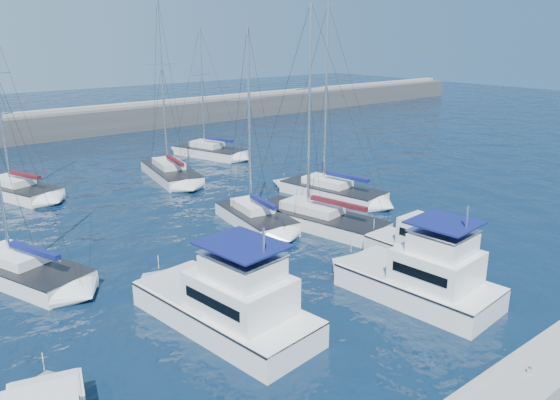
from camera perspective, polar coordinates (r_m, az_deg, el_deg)
ground at (r=28.90m, az=4.56°, el=-8.88°), size 220.00×220.00×0.00m
breakwater at (r=73.85m, az=-24.57°, el=6.57°), size 160.00×6.00×4.45m
dock at (r=23.20m, az=24.48°, el=-16.78°), size 40.00×2.20×0.60m
dock_cleat_centre at (r=22.98m, az=24.62°, el=-15.89°), size 0.16×0.16×0.25m
motor_yacht_port_inner at (r=24.59m, az=-5.26°, el=-10.88°), size 4.81×9.57×4.69m
motor_yacht_stbd_inner at (r=27.78m, az=14.87°, el=-7.98°), size 4.39×7.98×4.69m
motor_yacht_stbd_outer at (r=31.98m, az=14.12°, el=-4.88°), size 2.59×5.45×3.20m
sailboat_mid_a at (r=32.40m, az=-25.45°, el=-6.64°), size 5.74×8.95×13.85m
sailboat_mid_c at (r=37.36m, az=-2.60°, el=-1.82°), size 4.01×7.40×13.43m
sailboat_mid_d at (r=37.10m, az=4.02°, el=-2.01°), size 4.98×9.93×14.76m
sailboat_mid_e at (r=43.61m, az=5.45°, el=0.91°), size 4.45×8.96×15.01m
sailboat_back_a at (r=48.54m, az=-25.78°, el=0.95°), size 5.50×8.39×15.48m
sailboat_back_b at (r=50.24m, az=-11.35°, el=2.84°), size 4.76×9.35×16.07m
sailboat_back_c at (r=58.55m, az=-7.32°, el=5.04°), size 5.24×8.37×13.50m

